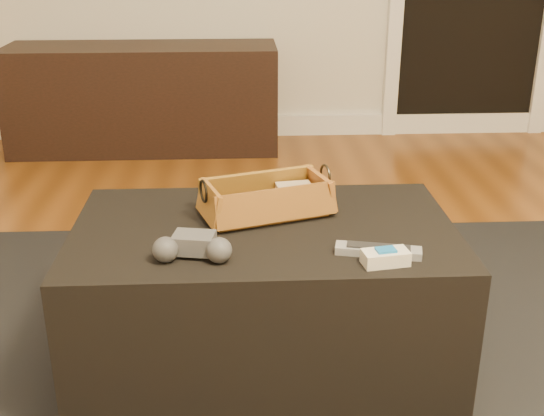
{
  "coord_description": "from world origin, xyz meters",
  "views": [
    {
      "loc": [
        -0.06,
        -1.24,
        1.15
      ],
      "look_at": [
        0.02,
        0.37,
        0.49
      ],
      "focal_mm": 45.0,
      "sensor_mm": 36.0,
      "label": 1
    }
  ],
  "objects_px": {
    "media_cabinet": "(144,98)",
    "wicker_basket": "(266,200)",
    "game_controller": "(193,247)",
    "silver_remote": "(378,250)",
    "ottoman": "(264,297)",
    "cream_gadget": "(385,257)",
    "tv_remote": "(262,210)"
  },
  "relations": [
    {
      "from": "ottoman",
      "to": "game_controller",
      "type": "height_order",
      "value": "game_controller"
    },
    {
      "from": "ottoman",
      "to": "silver_remote",
      "type": "relative_size",
      "value": 4.78
    },
    {
      "from": "wicker_basket",
      "to": "cream_gadget",
      "type": "height_order",
      "value": "wicker_basket"
    },
    {
      "from": "wicker_basket",
      "to": "media_cabinet",
      "type": "bearing_deg",
      "value": 106.15
    },
    {
      "from": "ottoman",
      "to": "cream_gadget",
      "type": "height_order",
      "value": "cream_gadget"
    },
    {
      "from": "cream_gadget",
      "to": "tv_remote",
      "type": "bearing_deg",
      "value": 133.11
    },
    {
      "from": "game_controller",
      "to": "cream_gadget",
      "type": "distance_m",
      "value": 0.45
    },
    {
      "from": "silver_remote",
      "to": "wicker_basket",
      "type": "bearing_deg",
      "value": 134.53
    },
    {
      "from": "tv_remote",
      "to": "silver_remote",
      "type": "relative_size",
      "value": 0.88
    },
    {
      "from": "wicker_basket",
      "to": "game_controller",
      "type": "bearing_deg",
      "value": -125.09
    },
    {
      "from": "game_controller",
      "to": "silver_remote",
      "type": "xyz_separation_m",
      "value": [
        0.44,
        0.0,
        -0.02
      ]
    },
    {
      "from": "tv_remote",
      "to": "cream_gadget",
      "type": "distance_m",
      "value": 0.4
    },
    {
      "from": "ottoman",
      "to": "media_cabinet",
      "type": "bearing_deg",
      "value": 105.31
    },
    {
      "from": "wicker_basket",
      "to": "silver_remote",
      "type": "relative_size",
      "value": 1.85
    },
    {
      "from": "media_cabinet",
      "to": "tv_remote",
      "type": "bearing_deg",
      "value": -74.31
    },
    {
      "from": "media_cabinet",
      "to": "wicker_basket",
      "type": "height_order",
      "value": "media_cabinet"
    },
    {
      "from": "wicker_basket",
      "to": "tv_remote",
      "type": "bearing_deg",
      "value": -125.07
    },
    {
      "from": "wicker_basket",
      "to": "silver_remote",
      "type": "height_order",
      "value": "wicker_basket"
    },
    {
      "from": "media_cabinet",
      "to": "ottoman",
      "type": "xyz_separation_m",
      "value": [
        0.58,
        -2.12,
        -0.06
      ]
    },
    {
      "from": "cream_gadget",
      "to": "game_controller",
      "type": "bearing_deg",
      "value": 173.6
    },
    {
      "from": "ottoman",
      "to": "game_controller",
      "type": "relative_size",
      "value": 5.25
    },
    {
      "from": "media_cabinet",
      "to": "game_controller",
      "type": "bearing_deg",
      "value": -79.97
    },
    {
      "from": "cream_gadget",
      "to": "silver_remote",
      "type": "bearing_deg",
      "value": 96.77
    },
    {
      "from": "game_controller",
      "to": "silver_remote",
      "type": "distance_m",
      "value": 0.44
    },
    {
      "from": "game_controller",
      "to": "tv_remote",
      "type": "bearing_deg",
      "value": 54.91
    },
    {
      "from": "tv_remote",
      "to": "cream_gadget",
      "type": "relative_size",
      "value": 1.62
    },
    {
      "from": "game_controller",
      "to": "silver_remote",
      "type": "bearing_deg",
      "value": 0.16
    },
    {
      "from": "ottoman",
      "to": "tv_remote",
      "type": "height_order",
      "value": "tv_remote"
    },
    {
      "from": "media_cabinet",
      "to": "ottoman",
      "type": "height_order",
      "value": "media_cabinet"
    },
    {
      "from": "game_controller",
      "to": "ottoman",
      "type": "bearing_deg",
      "value": 46.06
    },
    {
      "from": "media_cabinet",
      "to": "silver_remote",
      "type": "bearing_deg",
      "value": -69.8
    },
    {
      "from": "ottoman",
      "to": "wicker_basket",
      "type": "distance_m",
      "value": 0.26
    }
  ]
}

